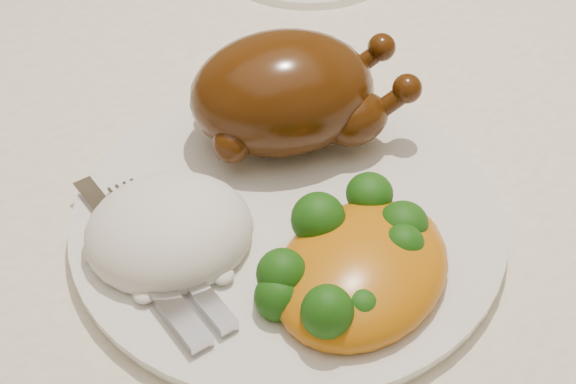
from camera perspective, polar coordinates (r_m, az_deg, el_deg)
dining_table at (r=0.75m, az=-5.13°, el=-0.83°), size 1.60×0.90×0.76m
tablecloth at (r=0.70m, az=-5.50°, el=3.50°), size 1.73×1.03×0.18m
dinner_plate at (r=0.58m, az=0.00°, el=-1.93°), size 0.39×0.39×0.01m
roast_chicken at (r=0.61m, az=0.02°, el=7.09°), size 0.19×0.15×0.09m
rice_mound at (r=0.55m, az=-8.43°, el=-2.83°), size 0.14×0.13×0.06m
mac_and_cheese at (r=0.52m, az=5.05°, el=-5.12°), size 0.17×0.15×0.06m
cutlery at (r=0.53m, az=-8.70°, el=-5.69°), size 0.04×0.18×0.01m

